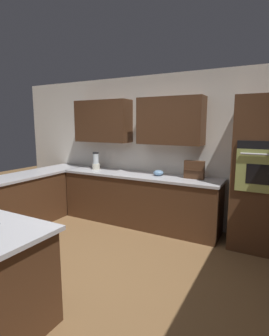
# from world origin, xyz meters

# --- Properties ---
(ground_plane) EXTENTS (14.00, 14.00, 0.00)m
(ground_plane) POSITION_xyz_m (0.00, 0.00, 0.00)
(ground_plane) COLOR brown
(wall_back) EXTENTS (6.00, 0.44, 2.60)m
(wall_back) POSITION_xyz_m (0.07, -2.04, 1.44)
(wall_back) COLOR white
(wall_back) RESTS_ON ground
(lower_cabinets_back) EXTENTS (2.80, 0.60, 0.86)m
(lower_cabinets_back) POSITION_xyz_m (0.10, -1.72, 0.43)
(lower_cabinets_back) COLOR #472B19
(lower_cabinets_back) RESTS_ON ground
(countertop_back) EXTENTS (2.84, 0.64, 0.04)m
(countertop_back) POSITION_xyz_m (0.10, -1.72, 0.88)
(countertop_back) COLOR #B2B2B7
(countertop_back) RESTS_ON lower_cabinets_back
(lower_cabinets_side) EXTENTS (0.60, 2.90, 0.86)m
(lower_cabinets_side) POSITION_xyz_m (1.82, -0.55, 0.43)
(lower_cabinets_side) COLOR #472B19
(lower_cabinets_side) RESTS_ON ground
(countertop_side) EXTENTS (0.64, 2.94, 0.04)m
(countertop_side) POSITION_xyz_m (1.82, -0.55, 0.88)
(countertop_side) COLOR #B2B2B7
(countertop_side) RESTS_ON lower_cabinets_side
(wall_oven) EXTENTS (0.80, 0.66, 2.14)m
(wall_oven) POSITION_xyz_m (-1.85, -1.72, 1.07)
(wall_oven) COLOR #472B19
(wall_oven) RESTS_ON ground
(blender) EXTENTS (0.15, 0.15, 0.33)m
(blender) POSITION_xyz_m (1.05, -1.76, 1.04)
(blender) COLOR beige
(blender) RESTS_ON countertop_back
(mixing_bowl) EXTENTS (0.17, 0.17, 0.09)m
(mixing_bowl) POSITION_xyz_m (-0.25, -1.76, 0.95)
(mixing_bowl) COLOR #668CB2
(mixing_bowl) RESTS_ON countertop_back
(spice_rack) EXTENTS (0.31, 0.11, 0.29)m
(spice_rack) POSITION_xyz_m (-0.85, -1.80, 1.04)
(spice_rack) COLOR #472B19
(spice_rack) RESTS_ON countertop_back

